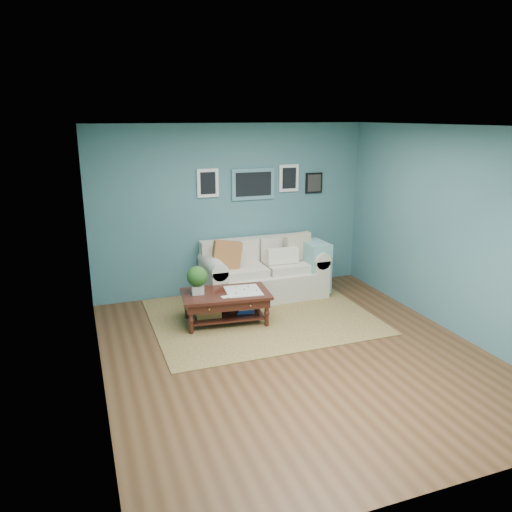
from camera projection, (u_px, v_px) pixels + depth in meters
name	position (u px, v px, depth m)	size (l,w,h in m)	color
room_shell	(296.00, 245.00, 5.79)	(5.00, 5.02, 2.70)	brown
area_rug	(261.00, 316.00, 7.22)	(3.08, 2.46, 0.01)	brown
loveseat	(268.00, 271.00, 7.97)	(1.97, 0.89, 1.01)	beige
coffee_table	(221.00, 298.00, 6.91)	(1.27, 0.83, 0.84)	black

